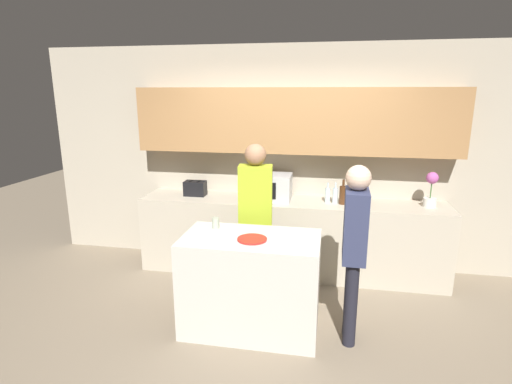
{
  "coord_description": "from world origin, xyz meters",
  "views": [
    {
      "loc": [
        0.42,
        -3.15,
        2.16
      ],
      "look_at": [
        -0.23,
        0.36,
        1.25
      ],
      "focal_mm": 28.0,
      "sensor_mm": 36.0,
      "label": 1
    }
  ],
  "objects": [
    {
      "name": "person_center",
      "position": [
        0.66,
        0.09,
        0.93
      ],
      "size": [
        0.21,
        0.34,
        1.58
      ],
      "rotation": [
        0.0,
        0.0,
        1.55
      ],
      "color": "black",
      "rests_on": "ground_plane"
    },
    {
      "name": "potted_plant",
      "position": [
        1.55,
        1.41,
        1.1
      ],
      "size": [
        0.14,
        0.14,
        0.4
      ],
      "color": "silver",
      "rests_on": "back_counter"
    },
    {
      "name": "microwave",
      "position": [
        -0.26,
        1.41,
        1.05
      ],
      "size": [
        0.52,
        0.39,
        0.3
      ],
      "color": "#B7BABC",
      "rests_on": "back_counter"
    },
    {
      "name": "bottle_1",
      "position": [
        0.51,
        1.37,
        1.0
      ],
      "size": [
        0.06,
        0.06,
        0.24
      ],
      "color": "silver",
      "rests_on": "back_counter"
    },
    {
      "name": "person_left",
      "position": [
        -0.3,
        0.71,
        0.98
      ],
      "size": [
        0.36,
        0.23,
        1.65
      ],
      "rotation": [
        0.0,
        0.0,
        -3.02
      ],
      "color": "black",
      "rests_on": "ground_plane"
    },
    {
      "name": "bottle_0",
      "position": [
        0.42,
        1.38,
        0.99
      ],
      "size": [
        0.06,
        0.06,
        0.24
      ],
      "color": "silver",
      "rests_on": "back_counter"
    },
    {
      "name": "bottle_2",
      "position": [
        0.59,
        1.35,
        1.01
      ],
      "size": [
        0.08,
        0.08,
        0.29
      ],
      "color": "#472814",
      "rests_on": "back_counter"
    },
    {
      "name": "plate_on_island",
      "position": [
        -0.2,
        0.04,
        0.91
      ],
      "size": [
        0.26,
        0.26,
        0.01
      ],
      "color": "red",
      "rests_on": "kitchen_island"
    },
    {
      "name": "bottle_5",
      "position": [
        0.85,
        1.34,
        0.99
      ],
      "size": [
        0.08,
        0.08,
        0.24
      ],
      "color": "maroon",
      "rests_on": "back_counter"
    },
    {
      "name": "bottle_3",
      "position": [
        0.68,
        1.4,
        1.0
      ],
      "size": [
        0.07,
        0.07,
        0.26
      ],
      "color": "silver",
      "rests_on": "back_counter"
    },
    {
      "name": "cup_0",
      "position": [
        -0.6,
        0.28,
        0.95
      ],
      "size": [
        0.07,
        0.07,
        0.1
      ],
      "color": "#A2AD97",
      "rests_on": "kitchen_island"
    },
    {
      "name": "back_wall",
      "position": [
        0.0,
        1.66,
        1.54
      ],
      "size": [
        6.4,
        0.4,
        2.7
      ],
      "color": "#B2A893",
      "rests_on": "ground_plane"
    },
    {
      "name": "kitchen_island",
      "position": [
        -0.23,
        0.11,
        0.45
      ],
      "size": [
        1.23,
        0.68,
        0.9
      ],
      "color": "beige",
      "rests_on": "ground_plane"
    },
    {
      "name": "toaster",
      "position": [
        -1.19,
        1.41,
        0.99
      ],
      "size": [
        0.26,
        0.16,
        0.18
      ],
      "color": "black",
      "rests_on": "back_counter"
    },
    {
      "name": "back_counter",
      "position": [
        0.0,
        1.39,
        0.45
      ],
      "size": [
        3.6,
        0.62,
        0.9
      ],
      "color": "#B7AD99",
      "rests_on": "ground_plane"
    },
    {
      "name": "ground_plane",
      "position": [
        0.0,
        0.0,
        0.0
      ],
      "size": [
        14.0,
        14.0,
        0.0
      ],
      "primitive_type": "plane",
      "color": "#7F705B"
    },
    {
      "name": "bottle_4",
      "position": [
        0.76,
        1.32,
        1.0
      ],
      "size": [
        0.08,
        0.08,
        0.25
      ],
      "color": "#194723",
      "rests_on": "back_counter"
    }
  ]
}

